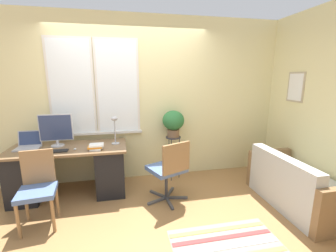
# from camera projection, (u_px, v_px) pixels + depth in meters

# --- Properties ---
(ground_plane) EXTENTS (14.00, 14.00, 0.00)m
(ground_plane) POSITION_uv_depth(u_px,v_px,m) (137.00, 199.00, 3.25)
(ground_plane) COLOR #9E7042
(wall_back_with_window) EXTENTS (9.00, 0.12, 2.70)m
(wall_back_with_window) POSITION_uv_depth(u_px,v_px,m) (130.00, 100.00, 3.71)
(wall_back_with_window) COLOR beige
(wall_back_with_window) RESTS_ON ground_plane
(wall_right_with_picture) EXTENTS (0.08, 9.00, 2.70)m
(wall_right_with_picture) POSITION_uv_depth(u_px,v_px,m) (303.00, 102.00, 3.47)
(wall_right_with_picture) COLOR beige
(wall_right_with_picture) RESTS_ON ground_plane
(desk) EXTENTS (1.64, 0.72, 0.73)m
(desk) POSITION_uv_depth(u_px,v_px,m) (71.00, 170.00, 3.32)
(desk) COLOR brown
(desk) RESTS_ON ground_plane
(laptop) EXTENTS (0.32, 0.27, 0.23)m
(laptop) POSITION_uv_depth(u_px,v_px,m) (28.00, 145.00, 3.21)
(laptop) COLOR #B7B7BC
(laptop) RESTS_ON desk
(monitor) EXTENTS (0.46, 0.18, 0.47)m
(monitor) POSITION_uv_depth(u_px,v_px,m) (56.00, 129.00, 3.26)
(monitor) COLOR silver
(monitor) RESTS_ON desk
(keyboard) EXTENTS (0.43, 0.11, 0.02)m
(keyboard) POSITION_uv_depth(u_px,v_px,m) (51.00, 151.00, 3.04)
(keyboard) COLOR black
(keyboard) RESTS_ON desk
(mouse) EXTENTS (0.03, 0.06, 0.03)m
(mouse) POSITION_uv_depth(u_px,v_px,m) (75.00, 149.00, 3.12)
(mouse) COLOR silver
(mouse) RESTS_ON desk
(desk_lamp) EXTENTS (0.12, 0.12, 0.42)m
(desk_lamp) POSITION_uv_depth(u_px,v_px,m) (115.00, 125.00, 3.36)
(desk_lamp) COLOR #ADADB2
(desk_lamp) RESTS_ON desk
(book_stack) EXTENTS (0.22, 0.19, 0.08)m
(book_stack) POSITION_uv_depth(u_px,v_px,m) (96.00, 147.00, 3.14)
(book_stack) COLOR white
(book_stack) RESTS_ON desk
(desk_chair_wooden) EXTENTS (0.44, 0.45, 0.88)m
(desk_chair_wooden) POSITION_uv_depth(u_px,v_px,m) (38.00, 187.00, 2.63)
(desk_chair_wooden) COLOR olive
(desk_chair_wooden) RESTS_ON ground_plane
(office_chair_swivel) EXTENTS (0.60, 0.60, 0.89)m
(office_chair_swivel) POSITION_uv_depth(u_px,v_px,m) (169.00, 169.00, 3.11)
(office_chair_swivel) COLOR #47474C
(office_chair_swivel) RESTS_ON ground_plane
(couch_loveseat) EXTENTS (0.71, 1.37, 0.72)m
(couch_loveseat) POSITION_uv_depth(u_px,v_px,m) (296.00, 187.00, 3.05)
(couch_loveseat) COLOR beige
(couch_loveseat) RESTS_ON ground_plane
(plant_stand) EXTENTS (0.25, 0.25, 0.75)m
(plant_stand) POSITION_uv_depth(u_px,v_px,m) (173.00, 143.00, 3.79)
(plant_stand) COLOR #333338
(plant_stand) RESTS_ON ground_plane
(potted_plant) EXTENTS (0.36, 0.36, 0.44)m
(potted_plant) POSITION_uv_depth(u_px,v_px,m) (173.00, 122.00, 3.71)
(potted_plant) COLOR brown
(potted_plant) RESTS_ON plant_stand
(floor_rug_striped) EXTENTS (1.16, 0.75, 0.01)m
(floor_rug_striped) POSITION_uv_depth(u_px,v_px,m) (229.00, 247.00, 2.33)
(floor_rug_striped) COLOR gray
(floor_rug_striped) RESTS_ON ground_plane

